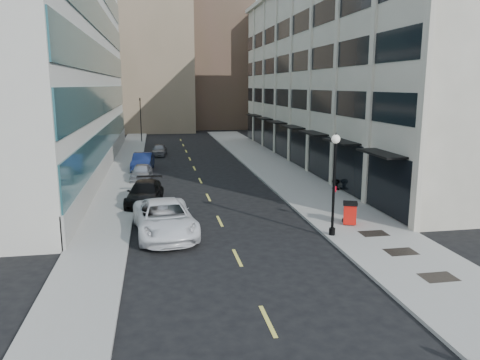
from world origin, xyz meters
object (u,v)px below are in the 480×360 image
object	(u,v)px
car_black_pickup	(145,193)
trash_bin	(350,212)
car_silver_sedan	(141,172)
car_grey_sedan	(159,150)
traffic_signal	(140,101)
car_blue_sedan	(143,162)
sign_post	(334,197)
urn_planter	(336,183)
car_white_van	(165,218)
lamppost	(334,176)

from	to	relation	value
car_black_pickup	trash_bin	size ratio (longest dim) A/B	4.13
car_silver_sedan	car_grey_sedan	distance (m)	14.09
traffic_signal	car_black_pickup	bearing A→B (deg)	-88.15
car_blue_sedan	sign_post	xyz separation A→B (m)	(11.20, -19.29, 0.75)
car_black_pickup	car_silver_sedan	size ratio (longest dim) A/B	1.29
car_black_pickup	car_blue_sedan	xyz separation A→B (m)	(-0.43, 12.97, 0.05)
car_black_pickup	traffic_signal	bearing A→B (deg)	98.94
car_black_pickup	sign_post	xyz separation A→B (m)	(10.77, -6.32, 0.80)
car_grey_sedan	urn_planter	xyz separation A→B (m)	(12.80, -20.79, -0.01)
car_white_van	car_blue_sedan	world-z (taller)	car_white_van
car_silver_sedan	trash_bin	distance (m)	19.39
lamppost	car_blue_sedan	bearing A→B (deg)	114.98
sign_post	lamppost	bearing A→B (deg)	-124.19
car_silver_sedan	trash_bin	size ratio (longest dim) A/B	3.19
urn_planter	lamppost	bearing A→B (deg)	-112.55
car_white_van	trash_bin	size ratio (longest dim) A/B	5.10
lamppost	trash_bin	bearing A→B (deg)	44.57
car_white_van	car_blue_sedan	bearing A→B (deg)	88.75
car_white_van	car_silver_sedan	xyz separation A→B (m)	(-1.60, 15.00, -0.21)
urn_planter	car_white_van	bearing A→B (deg)	-147.32
car_black_pickup	lamppost	bearing A→B (deg)	-35.18
trash_bin	sign_post	world-z (taller)	sign_post
car_silver_sedan	trash_bin	xyz separation A→B (m)	(11.82, -15.37, 0.14)
car_grey_sedan	urn_planter	distance (m)	24.41
car_grey_sedan	sign_post	bearing A→B (deg)	-65.72
car_silver_sedan	sign_post	bearing A→B (deg)	-47.16
car_blue_sedan	trash_bin	distance (m)	23.38
car_black_pickup	car_silver_sedan	xyz separation A→B (m)	(-0.43, 8.16, -0.07)
car_grey_sedan	sign_post	world-z (taller)	sign_post
traffic_signal	car_black_pickup	xyz separation A→B (m)	(1.13, -35.16, -4.96)
car_white_van	trash_bin	distance (m)	10.22
sign_post	urn_planter	xyz separation A→B (m)	(3.20, 7.69, -0.92)
car_silver_sedan	lamppost	distance (m)	19.97
car_blue_sedan	sign_post	bearing A→B (deg)	-54.35
car_white_van	lamppost	distance (m)	9.11
car_silver_sedan	car_grey_sedan	xyz separation A→B (m)	(1.60, 14.00, -0.04)
car_blue_sedan	urn_planter	world-z (taller)	car_blue_sedan
traffic_signal	car_white_van	distance (m)	42.34
car_black_pickup	urn_planter	xyz separation A→B (m)	(13.97, 1.37, -0.12)
traffic_signal	trash_bin	size ratio (longest dim) A/B	5.52
urn_planter	traffic_signal	bearing A→B (deg)	114.08
car_black_pickup	lamppost	xyz separation A→B (m)	(9.73, -8.84, 2.53)
trash_bin	sign_post	distance (m)	1.30
traffic_signal	car_grey_sedan	size ratio (longest dim) A/B	1.84
sign_post	car_blue_sedan	bearing A→B (deg)	108.39
lamppost	car_grey_sedan	bearing A→B (deg)	105.44
car_silver_sedan	urn_planter	world-z (taller)	car_silver_sedan
car_blue_sedan	lamppost	bearing A→B (deg)	-59.51
traffic_signal	trash_bin	distance (m)	44.45
car_grey_sedan	car_blue_sedan	bearing A→B (deg)	-94.22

